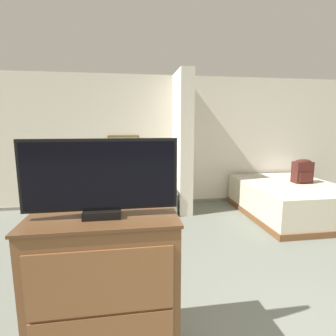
{
  "coord_description": "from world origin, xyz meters",
  "views": [
    {
      "loc": [
        -1.26,
        -0.89,
        1.65
      ],
      "look_at": [
        -0.72,
        2.63,
        1.05
      ],
      "focal_mm": 28.0,
      "sensor_mm": 36.0,
      "label": 1
    }
  ],
  "objects_px": {
    "table_lamp": "(59,170)",
    "tv_dresser": "(106,290)",
    "bed": "(289,199)",
    "tv": "(101,178)",
    "coffee_table": "(125,209)",
    "couch": "(125,196)",
    "backpack": "(303,171)"
  },
  "relations": [
    {
      "from": "bed",
      "to": "table_lamp",
      "type": "bearing_deg",
      "value": 172.41
    },
    {
      "from": "couch",
      "to": "backpack",
      "type": "distance_m",
      "value": 3.3
    },
    {
      "from": "coffee_table",
      "to": "table_lamp",
      "type": "bearing_deg",
      "value": 140.55
    },
    {
      "from": "coffee_table",
      "to": "table_lamp",
      "type": "relative_size",
      "value": 1.78
    },
    {
      "from": "coffee_table",
      "to": "backpack",
      "type": "height_order",
      "value": "backpack"
    },
    {
      "from": "table_lamp",
      "to": "tv_dresser",
      "type": "xyz_separation_m",
      "value": [
        1.05,
        -3.1,
        -0.32
      ]
    },
    {
      "from": "tv_dresser",
      "to": "bed",
      "type": "xyz_separation_m",
      "value": [
        3.07,
        2.55,
        -0.22
      ]
    },
    {
      "from": "couch",
      "to": "table_lamp",
      "type": "relative_size",
      "value": 4.28
    },
    {
      "from": "tv_dresser",
      "to": "tv",
      "type": "distance_m",
      "value": 0.78
    },
    {
      "from": "tv",
      "to": "backpack",
      "type": "bearing_deg",
      "value": 37.91
    },
    {
      "from": "tv",
      "to": "bed",
      "type": "distance_m",
      "value": 4.11
    },
    {
      "from": "tv",
      "to": "backpack",
      "type": "distance_m",
      "value": 4.2
    },
    {
      "from": "tv",
      "to": "table_lamp",
      "type": "bearing_deg",
      "value": 108.7
    },
    {
      "from": "coffee_table",
      "to": "backpack",
      "type": "bearing_deg",
      "value": 7.38
    },
    {
      "from": "coffee_table",
      "to": "couch",
      "type": "bearing_deg",
      "value": 90.7
    },
    {
      "from": "couch",
      "to": "tv_dresser",
      "type": "distance_m",
      "value": 3.19
    },
    {
      "from": "tv_dresser",
      "to": "bed",
      "type": "bearing_deg",
      "value": 39.77
    },
    {
      "from": "couch",
      "to": "coffee_table",
      "type": "xyz_separation_m",
      "value": [
        0.01,
        -1.03,
        0.08
      ]
    },
    {
      "from": "tv_dresser",
      "to": "backpack",
      "type": "height_order",
      "value": "tv_dresser"
    },
    {
      "from": "couch",
      "to": "bed",
      "type": "height_order",
      "value": "couch"
    },
    {
      "from": "table_lamp",
      "to": "tv_dresser",
      "type": "height_order",
      "value": "tv_dresser"
    },
    {
      "from": "coffee_table",
      "to": "backpack",
      "type": "distance_m",
      "value": 3.24
    },
    {
      "from": "tv_dresser",
      "to": "tv",
      "type": "xyz_separation_m",
      "value": [
        0.0,
        0.0,
        0.78
      ]
    },
    {
      "from": "coffee_table",
      "to": "tv_dresser",
      "type": "bearing_deg",
      "value": -92.75
    },
    {
      "from": "tv",
      "to": "backpack",
      "type": "xyz_separation_m",
      "value": [
        3.29,
        2.56,
        -0.49
      ]
    },
    {
      "from": "coffee_table",
      "to": "backpack",
      "type": "relative_size",
      "value": 1.8
    },
    {
      "from": "table_lamp",
      "to": "tv_dresser",
      "type": "distance_m",
      "value": 3.29
    },
    {
      "from": "table_lamp",
      "to": "bed",
      "type": "relative_size",
      "value": 0.22
    },
    {
      "from": "couch",
      "to": "backpack",
      "type": "height_order",
      "value": "backpack"
    },
    {
      "from": "bed",
      "to": "tv",
      "type": "bearing_deg",
      "value": -140.24
    },
    {
      "from": "bed",
      "to": "backpack",
      "type": "relative_size",
      "value": 4.68
    },
    {
      "from": "couch",
      "to": "tv_dresser",
      "type": "relative_size",
      "value": 1.78
    }
  ]
}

